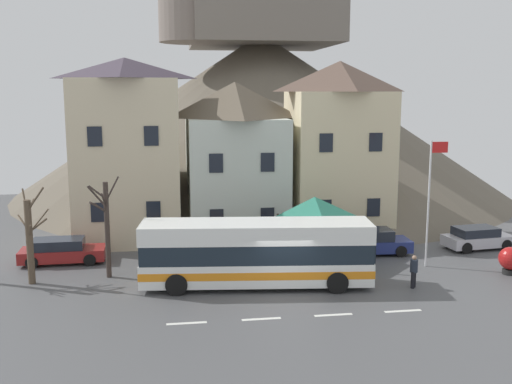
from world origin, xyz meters
name	(u,v)px	position (x,y,z in m)	size (l,w,h in m)	color
ground_plane	(287,299)	(0.00, 0.00, -0.03)	(40.00, 60.00, 0.07)	#505053
townhouse_00	(127,150)	(-7.49, 12.00, 5.52)	(6.14, 6.07, 11.04)	beige
townhouse_01	(235,159)	(-0.86, 12.33, 4.83)	(5.98, 6.71, 9.65)	silver
townhouse_02	(338,149)	(5.61, 11.58, 5.46)	(6.04, 5.23, 10.92)	beige
hilltop_castle	(261,108)	(3.35, 28.83, 7.60)	(43.56, 43.56, 22.07)	#625A4C
transit_bus	(256,254)	(-1.08, 1.90, 1.55)	(10.95, 3.63, 3.08)	white
bus_shelter	(315,208)	(2.51, 5.19, 2.98)	(3.60, 3.60, 3.60)	#473D33
parked_car_00	(62,251)	(-10.81, 7.20, 0.65)	(4.45, 1.90, 1.32)	maroon
parked_car_01	(371,242)	(6.17, 6.50, 0.69)	(4.26, 1.98, 1.41)	navy
parked_car_02	(477,238)	(12.67, 6.67, 0.63)	(4.12, 2.18, 1.28)	silver
pedestrian_00	(414,270)	(6.14, 0.57, 0.83)	(0.35, 0.35, 1.56)	black
pedestrian_01	(319,252)	(2.55, 4.17, 0.86)	(0.38, 0.34, 1.57)	#38332D
public_bench	(294,247)	(1.81, 6.87, 0.47)	(1.45, 0.48, 0.87)	#33473D
flagpole	(430,194)	(8.25, 3.72, 3.86)	(0.95, 0.10, 6.61)	silver
harbour_buoy	(510,259)	(11.77, 1.83, 0.77)	(1.14, 1.14, 1.39)	black
bare_tree_00	(106,225)	(-8.12, 4.27, 2.67)	(1.64, 1.61, 5.08)	#382D28
bare_tree_01	(30,239)	(-11.62, 3.86, 2.20)	(1.62, 1.56, 4.73)	brown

